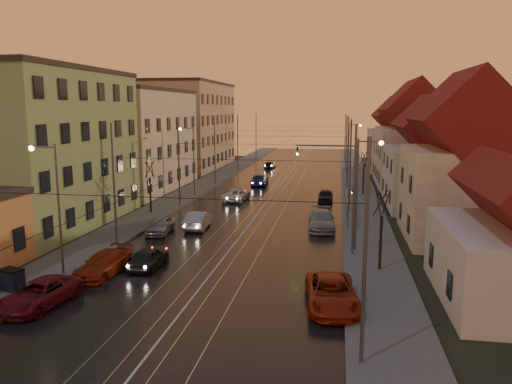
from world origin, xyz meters
The scene contains 46 objects.
ground centered at (0.00, 0.00, 0.00)m, with size 160.00×160.00×0.00m, color black.
road centered at (0.00, 40.00, 0.02)m, with size 16.00×120.00×0.04m, color black.
sidewalk_left centered at (-10.00, 40.00, 0.07)m, with size 4.00×120.00×0.15m, color #4C4C4C.
sidewalk_right centered at (10.00, 40.00, 0.07)m, with size 4.00×120.00×0.15m, color #4C4C4C.
tram_rail_0 centered at (-2.20, 40.00, 0.06)m, with size 0.06×120.00×0.03m, color gray.
tram_rail_1 centered at (-0.77, 40.00, 0.06)m, with size 0.06×120.00×0.03m, color gray.
tram_rail_2 centered at (0.77, 40.00, 0.06)m, with size 0.06×120.00×0.03m, color gray.
tram_rail_3 centered at (2.20, 40.00, 0.06)m, with size 0.06×120.00×0.03m, color gray.
apartment_left_1 centered at (-17.50, 14.00, 6.50)m, with size 10.00×18.00×13.00m, color #76965F.
apartment_left_2 centered at (-17.50, 34.00, 6.00)m, with size 10.00×20.00×12.00m, color #BEB493.
apartment_left_3 centered at (-17.50, 58.00, 7.00)m, with size 10.00×24.00×14.00m, color tan.
house_right_1 centered at (17.00, 15.00, 5.45)m, with size 8.67×10.20×10.80m.
house_right_2 centered at (17.00, 28.00, 4.64)m, with size 9.18×12.24×9.20m.
house_right_3 centered at (17.00, 43.00, 5.80)m, with size 9.18×14.28×11.50m.
house_right_4 centered at (17.00, 61.00, 5.05)m, with size 9.18×16.32×10.00m.
catenary_pole_r_0 centered at (8.60, -6.00, 4.50)m, with size 0.16×0.16×9.00m, color #595B60.
catenary_pole_l_1 centered at (-8.60, 9.00, 4.50)m, with size 0.16×0.16×9.00m, color #595B60.
catenary_pole_r_1 centered at (8.60, 9.00, 4.50)m, with size 0.16×0.16×9.00m, color #595B60.
catenary_pole_l_2 centered at (-8.60, 24.00, 4.50)m, with size 0.16×0.16×9.00m, color #595B60.
catenary_pole_r_2 centered at (8.60, 24.00, 4.50)m, with size 0.16×0.16×9.00m, color #595B60.
catenary_pole_l_3 centered at (-8.60, 39.00, 4.50)m, with size 0.16×0.16×9.00m, color #595B60.
catenary_pole_r_3 centered at (8.60, 39.00, 4.50)m, with size 0.16×0.16×9.00m, color #595B60.
catenary_pole_l_4 centered at (-8.60, 54.00, 4.50)m, with size 0.16×0.16×9.00m, color #595B60.
catenary_pole_r_4 centered at (8.60, 54.00, 4.50)m, with size 0.16×0.16×9.00m, color #595B60.
catenary_pole_l_5 centered at (-8.60, 72.00, 4.50)m, with size 0.16×0.16×9.00m, color #595B60.
catenary_pole_r_5 centered at (8.60, 72.00, 4.50)m, with size 0.16×0.16×9.00m, color #595B60.
street_lamp_0 centered at (-9.10, 2.00, 4.89)m, with size 1.75×0.32×8.00m.
street_lamp_1 centered at (9.10, 10.00, 4.89)m, with size 1.75×0.32×8.00m.
street_lamp_2 centered at (-9.10, 30.00, 4.89)m, with size 1.75×0.32×8.00m.
street_lamp_3 centered at (9.10, 46.00, 4.89)m, with size 1.75×0.32×8.00m.
traffic_light_mast centered at (7.99, 18.00, 4.60)m, with size 5.30×0.32×7.20m.
bare_tree_0 centered at (-10.20, 20.00, 2.49)m, with size 1.09×1.09×5.11m.
bare_tree_1 centered at (10.20, 6.00, 2.49)m, with size 1.09×1.09×5.11m.
bare_tree_2 centered at (10.40, 34.00, 2.49)m, with size 1.09×1.09×5.11m.
driving_car_0 centered at (-4.24, 4.27, 0.68)m, with size 1.60×3.99×1.36m, color black.
driving_car_1 centered at (-4.03, 14.94, 0.75)m, with size 1.59×4.56×1.50m, color #ACABB1.
driving_car_2 centered at (-3.44, 28.02, 0.67)m, with size 2.23×4.83×1.34m, color silver.
driving_car_3 centered at (-2.68, 39.32, 0.73)m, with size 2.06×5.06×1.47m, color navy.
driving_car_4 centered at (-3.96, 58.19, 0.61)m, with size 1.45×3.60×1.22m, color black.
parked_left_1 centered at (-7.38, -2.64, 0.67)m, with size 2.23×4.83×1.34m, color maroon.
parked_left_2 centered at (-6.41, 2.57, 0.69)m, with size 1.93×4.75×1.38m, color maroon.
parked_left_3 centered at (-6.60, 12.84, 0.70)m, with size 1.64×4.09×1.39m, color #9A999F.
parked_right_0 centered at (7.34, -0.29, 0.75)m, with size 2.49×5.41×1.50m, color #9B250F.
parked_right_1 centered at (6.22, 16.42, 0.77)m, with size 2.17×5.33×1.55m, color #939297.
parked_right_2 centered at (6.20, 29.04, 0.67)m, with size 1.57×3.91×1.33m, color black.
dumpster centered at (-10.04, -1.07, 0.70)m, with size 1.20×0.80×1.10m, color black.
Camera 1 is at (7.52, -24.69, 10.01)m, focal length 35.00 mm.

